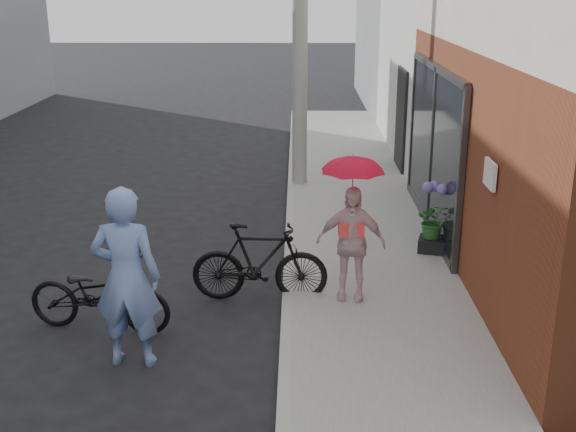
{
  "coord_description": "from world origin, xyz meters",
  "views": [
    {
      "loc": [
        1.06,
        -7.42,
        3.83
      ],
      "look_at": [
        0.95,
        0.91,
        1.1
      ],
      "focal_mm": 45.0,
      "sensor_mm": 36.0,
      "label": 1
    }
  ],
  "objects_px": {
    "officer": "(127,278)",
    "kimono_woman": "(351,243)",
    "bike_right": "(260,262)",
    "planter": "(432,244)",
    "bike_left": "(99,294)"
  },
  "relations": [
    {
      "from": "officer",
      "to": "planter",
      "type": "distance_m",
      "value": 4.81
    },
    {
      "from": "kimono_woman",
      "to": "planter",
      "type": "xyz_separation_m",
      "value": [
        1.29,
        1.61,
        -0.61
      ]
    },
    {
      "from": "bike_left",
      "to": "planter",
      "type": "relative_size",
      "value": 4.54
    },
    {
      "from": "bike_right",
      "to": "bike_left",
      "type": "bearing_deg",
      "value": 116.51
    },
    {
      "from": "officer",
      "to": "bike_right",
      "type": "height_order",
      "value": "officer"
    },
    {
      "from": "bike_left",
      "to": "planter",
      "type": "xyz_separation_m",
      "value": [
        4.18,
        2.28,
        -0.22
      ]
    },
    {
      "from": "planter",
      "to": "kimono_woman",
      "type": "bearing_deg",
      "value": -128.83
    },
    {
      "from": "bike_right",
      "to": "planter",
      "type": "height_order",
      "value": "bike_right"
    },
    {
      "from": "bike_left",
      "to": "bike_right",
      "type": "height_order",
      "value": "bike_right"
    },
    {
      "from": "officer",
      "to": "bike_left",
      "type": "xyz_separation_m",
      "value": [
        -0.52,
        0.74,
        -0.52
      ]
    },
    {
      "from": "officer",
      "to": "kimono_woman",
      "type": "relative_size",
      "value": 1.36
    },
    {
      "from": "bike_right",
      "to": "kimono_woman",
      "type": "relative_size",
      "value": 1.19
    },
    {
      "from": "officer",
      "to": "bike_left",
      "type": "bearing_deg",
      "value": -52.24
    },
    {
      "from": "kimono_woman",
      "to": "planter",
      "type": "bearing_deg",
      "value": 59.3
    },
    {
      "from": "kimono_woman",
      "to": "bike_left",
      "type": "bearing_deg",
      "value": -158.69
    }
  ]
}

